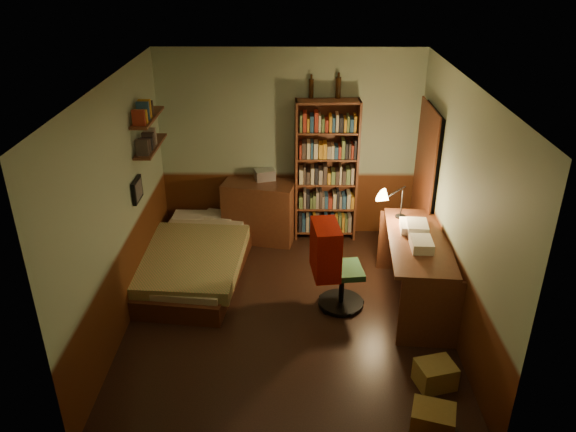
{
  "coord_description": "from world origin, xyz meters",
  "views": [
    {
      "loc": [
        0.06,
        -5.23,
        3.79
      ],
      "look_at": [
        0.0,
        0.25,
        1.1
      ],
      "focal_mm": 35.0,
      "sensor_mm": 36.0,
      "label": 1
    }
  ],
  "objects_px": {
    "desk_lamp": "(402,196)",
    "cardboard_box_b": "(435,374)",
    "dresser": "(259,211)",
    "desk": "(415,272)",
    "bed": "(194,249)",
    "cardboard_box_a": "(432,421)",
    "bookshelf": "(326,172)",
    "office_chair": "(342,269)",
    "mini_stereo": "(265,175)"
  },
  "relations": [
    {
      "from": "bed",
      "to": "desk",
      "type": "relative_size",
      "value": 1.38
    },
    {
      "from": "dresser",
      "to": "cardboard_box_b",
      "type": "xyz_separation_m",
      "value": [
        1.82,
        -2.9,
        -0.3
      ]
    },
    {
      "from": "desk",
      "to": "desk_lamp",
      "type": "bearing_deg",
      "value": 105.95
    },
    {
      "from": "desk",
      "to": "office_chair",
      "type": "bearing_deg",
      "value": -172.61
    },
    {
      "from": "bed",
      "to": "office_chair",
      "type": "distance_m",
      "value": 1.95
    },
    {
      "from": "bookshelf",
      "to": "cardboard_box_b",
      "type": "bearing_deg",
      "value": -76.39
    },
    {
      "from": "desk",
      "to": "cardboard_box_a",
      "type": "xyz_separation_m",
      "value": [
        -0.19,
        -1.91,
        -0.29
      ]
    },
    {
      "from": "dresser",
      "to": "cardboard_box_b",
      "type": "distance_m",
      "value": 3.43
    },
    {
      "from": "bed",
      "to": "cardboard_box_b",
      "type": "relative_size",
      "value": 6.31
    },
    {
      "from": "desk_lamp",
      "to": "cardboard_box_a",
      "type": "height_order",
      "value": "desk_lamp"
    },
    {
      "from": "dresser",
      "to": "desk",
      "type": "distance_m",
      "value": 2.43
    },
    {
      "from": "bed",
      "to": "cardboard_box_b",
      "type": "xyz_separation_m",
      "value": [
        2.59,
        -2.0,
        -0.2
      ]
    },
    {
      "from": "bed",
      "to": "desk_lamp",
      "type": "relative_size",
      "value": 4.0
    },
    {
      "from": "desk_lamp",
      "to": "cardboard_box_a",
      "type": "relative_size",
      "value": 1.53
    },
    {
      "from": "bed",
      "to": "cardboard_box_b",
      "type": "height_order",
      "value": "bed"
    },
    {
      "from": "bed",
      "to": "desk_lamp",
      "type": "height_order",
      "value": "desk_lamp"
    },
    {
      "from": "bed",
      "to": "desk",
      "type": "xyz_separation_m",
      "value": [
        2.63,
        -0.68,
        0.1
      ]
    },
    {
      "from": "bed",
      "to": "cardboard_box_b",
      "type": "bearing_deg",
      "value": -30.88
    },
    {
      "from": "desk",
      "to": "desk_lamp",
      "type": "height_order",
      "value": "desk_lamp"
    },
    {
      "from": "bookshelf",
      "to": "desk_lamp",
      "type": "relative_size",
      "value": 3.62
    },
    {
      "from": "dresser",
      "to": "cardboard_box_a",
      "type": "relative_size",
      "value": 2.7
    },
    {
      "from": "dresser",
      "to": "mini_stereo",
      "type": "xyz_separation_m",
      "value": [
        0.08,
        0.12,
        0.5
      ]
    },
    {
      "from": "mini_stereo",
      "to": "office_chair",
      "type": "bearing_deg",
      "value": -77.87
    },
    {
      "from": "bed",
      "to": "dresser",
      "type": "relative_size",
      "value": 2.26
    },
    {
      "from": "cardboard_box_a",
      "to": "mini_stereo",
      "type": "bearing_deg",
      "value": 113.67
    },
    {
      "from": "desk",
      "to": "desk_lamp",
      "type": "relative_size",
      "value": 2.91
    },
    {
      "from": "cardboard_box_a",
      "to": "bed",
      "type": "bearing_deg",
      "value": 133.25
    },
    {
      "from": "dresser",
      "to": "desk_lamp",
      "type": "distance_m",
      "value": 2.13
    },
    {
      "from": "desk",
      "to": "cardboard_box_b",
      "type": "bearing_deg",
      "value": -87.04
    },
    {
      "from": "mini_stereo",
      "to": "cardboard_box_b",
      "type": "height_order",
      "value": "mini_stereo"
    },
    {
      "from": "mini_stereo",
      "to": "desk_lamp",
      "type": "bearing_deg",
      "value": -50.88
    },
    {
      "from": "bed",
      "to": "bookshelf",
      "type": "distance_m",
      "value": 2.06
    },
    {
      "from": "bed",
      "to": "office_chair",
      "type": "bearing_deg",
      "value": -14.91
    },
    {
      "from": "desk",
      "to": "office_chair",
      "type": "distance_m",
      "value": 0.83
    },
    {
      "from": "dresser",
      "to": "office_chair",
      "type": "xyz_separation_m",
      "value": [
        1.02,
        -1.61,
        0.06
      ]
    },
    {
      "from": "dresser",
      "to": "mini_stereo",
      "type": "height_order",
      "value": "mini_stereo"
    },
    {
      "from": "bookshelf",
      "to": "cardboard_box_b",
      "type": "xyz_separation_m",
      "value": [
        0.91,
        -2.98,
        -0.86
      ]
    },
    {
      "from": "dresser",
      "to": "desk",
      "type": "height_order",
      "value": "dresser"
    },
    {
      "from": "bookshelf",
      "to": "desk",
      "type": "relative_size",
      "value": 1.25
    },
    {
      "from": "bed",
      "to": "mini_stereo",
      "type": "bearing_deg",
      "value": 56.72
    },
    {
      "from": "desk_lamp",
      "to": "cardboard_box_b",
      "type": "bearing_deg",
      "value": -108.19
    },
    {
      "from": "desk_lamp",
      "to": "bookshelf",
      "type": "bearing_deg",
      "value": 106.66
    },
    {
      "from": "dresser",
      "to": "cardboard_box_a",
      "type": "distance_m",
      "value": 3.87
    },
    {
      "from": "desk",
      "to": "cardboard_box_a",
      "type": "distance_m",
      "value": 1.95
    },
    {
      "from": "cardboard_box_a",
      "to": "cardboard_box_b",
      "type": "distance_m",
      "value": 0.61
    },
    {
      "from": "desk_lamp",
      "to": "office_chair",
      "type": "height_order",
      "value": "desk_lamp"
    },
    {
      "from": "cardboard_box_a",
      "to": "desk_lamp",
      "type": "bearing_deg",
      "value": 88.12
    },
    {
      "from": "bed",
      "to": "desk",
      "type": "height_order",
      "value": "desk"
    },
    {
      "from": "bed",
      "to": "mini_stereo",
      "type": "height_order",
      "value": "mini_stereo"
    },
    {
      "from": "cardboard_box_b",
      "to": "bed",
      "type": "bearing_deg",
      "value": 142.31
    }
  ]
}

